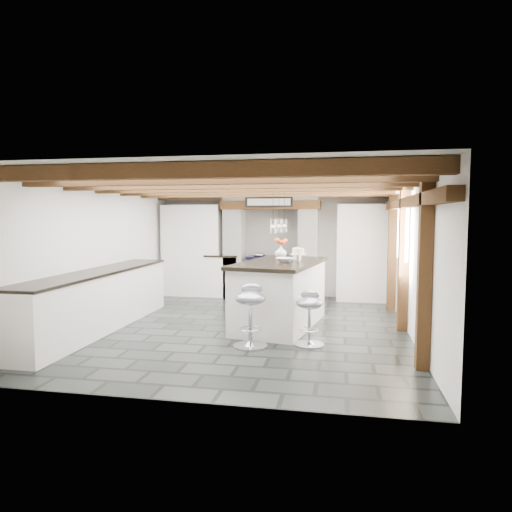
% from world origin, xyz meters
% --- Properties ---
extents(ground, '(6.00, 6.00, 0.00)m').
position_xyz_m(ground, '(0.00, 0.00, 0.00)').
color(ground, black).
rests_on(ground, ground).
extents(room_shell, '(6.00, 6.03, 6.00)m').
position_xyz_m(room_shell, '(-0.61, 1.42, 1.07)').
color(room_shell, silver).
rests_on(room_shell, ground).
extents(range_cooker, '(1.00, 0.63, 0.99)m').
position_xyz_m(range_cooker, '(0.00, 2.68, 0.47)').
color(range_cooker, black).
rests_on(range_cooker, ground).
extents(kitchen_island, '(1.45, 2.26, 1.39)m').
position_xyz_m(kitchen_island, '(0.54, 0.18, 0.53)').
color(kitchen_island, white).
rests_on(kitchen_island, ground).
extents(bar_stool_near, '(0.41, 0.41, 0.75)m').
position_xyz_m(bar_stool_near, '(1.08, -0.88, 0.47)').
color(bar_stool_near, silver).
rests_on(bar_stool_near, ground).
extents(bar_stool_far, '(0.51, 0.51, 0.86)m').
position_xyz_m(bar_stool_far, '(0.30, -1.10, 0.53)').
color(bar_stool_far, silver).
rests_on(bar_stool_far, ground).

